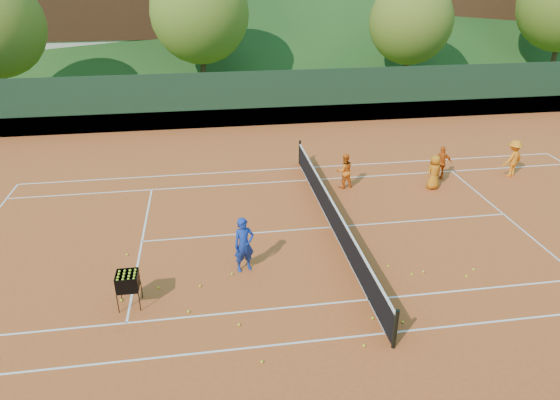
{
  "coord_description": "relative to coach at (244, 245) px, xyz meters",
  "views": [
    {
      "loc": [
        -4.06,
        -14.64,
        8.37
      ],
      "look_at": [
        -1.81,
        0.0,
        1.2
      ],
      "focal_mm": 32.0,
      "sensor_mm": 36.0,
      "label": 1
    }
  ],
  "objects": [
    {
      "name": "tennis_ball_8",
      "position": [
        -3.57,
        1.32,
        -0.82
      ],
      "size": [
        0.07,
        0.07,
        0.07
      ],
      "primitive_type": "sphere",
      "color": "#DCEE27",
      "rests_on": "clay_court"
    },
    {
      "name": "tennis_ball_3",
      "position": [
        3.04,
        -2.78,
        -0.82
      ],
      "size": [
        0.07,
        0.07,
        0.07
      ],
      "primitive_type": "sphere",
      "color": "#DCEE27",
      "rests_on": "clay_court"
    },
    {
      "name": "tennis_ball_0",
      "position": [
        -1.33,
        -0.69,
        -0.82
      ],
      "size": [
        0.07,
        0.07,
        0.07
      ],
      "primitive_type": "sphere",
      "color": "#DCEE27",
      "rests_on": "clay_court"
    },
    {
      "name": "tennis_ball_12",
      "position": [
        4.8,
        -1.06,
        -0.82
      ],
      "size": [
        0.07,
        0.07,
        0.07
      ],
      "primitive_type": "sphere",
      "color": "#DCEE27",
      "rests_on": "clay_court"
    },
    {
      "name": "tennis_net",
      "position": [
        3.2,
        2.14,
        -0.35
      ],
      "size": [
        0.1,
        12.07,
        1.1
      ],
      "color": "black",
      "rests_on": "clay_court"
    },
    {
      "name": "tennis_ball_25",
      "position": [
        3.75,
        -3.04,
        -0.82
      ],
      "size": [
        0.07,
        0.07,
        0.07
      ],
      "primitive_type": "sphere",
      "color": "#DCEE27",
      "rests_on": "clay_court"
    },
    {
      "name": "tree_b",
      "position": [
        -0.8,
        22.14,
        4.32
      ],
      "size": [
        6.4,
        6.4,
        8.4
      ],
      "color": "#412B1A",
      "rests_on": "ground"
    },
    {
      "name": "student_c",
      "position": [
        7.98,
        4.68,
        -0.15
      ],
      "size": [
        0.79,
        0.62,
        1.41
      ],
      "primitive_type": "imported",
      "rotation": [
        0.0,
        0.0,
        3.43
      ],
      "color": "orange",
      "rests_on": "clay_court"
    },
    {
      "name": "student_a",
      "position": [
        4.48,
        5.33,
        -0.13
      ],
      "size": [
        0.78,
        0.65,
        1.45
      ],
      "primitive_type": "imported",
      "rotation": [
        0.0,
        0.0,
        3.3
      ],
      "color": "orange",
      "rests_on": "clay_court"
    },
    {
      "name": "student_b",
      "position": [
        8.69,
        5.53,
        -0.13
      ],
      "size": [
        0.9,
        0.51,
        1.45
      ],
      "primitive_type": "imported",
      "rotation": [
        0.0,
        0.0,
        2.95
      ],
      "color": "#DE5C13",
      "rests_on": "clay_court"
    },
    {
      "name": "ground",
      "position": [
        3.2,
        2.14,
        -0.87
      ],
      "size": [
        400.0,
        400.0,
        0.0
      ],
      "primitive_type": "plane",
      "color": "#2E4B17",
      "rests_on": "ground"
    },
    {
      "name": "tennis_ball_2",
      "position": [
        -0.37,
        -2.51,
        -0.82
      ],
      "size": [
        0.07,
        0.07,
        0.07
      ],
      "primitive_type": "sphere",
      "color": "#DCEE27",
      "rests_on": "clay_court"
    },
    {
      "name": "perimeter_fence",
      "position": [
        3.2,
        2.14,
        0.4
      ],
      "size": [
        40.4,
        24.24,
        3.0
      ],
      "color": "black",
      "rests_on": "clay_court"
    },
    {
      "name": "tennis_ball_5",
      "position": [
        -0.4,
        -0.22,
        -0.82
      ],
      "size": [
        0.07,
        0.07,
        0.07
      ],
      "primitive_type": "sphere",
      "color": "#DCEE27",
      "rests_on": "clay_court"
    },
    {
      "name": "student_d",
      "position": [
        11.79,
        5.39,
        -0.06
      ],
      "size": [
        1.17,
        0.93,
        1.59
      ],
      "primitive_type": "imported",
      "rotation": [
        0.0,
        0.0,
        3.53
      ],
      "color": "orange",
      "rests_on": "clay_court"
    },
    {
      "name": "tennis_ball_15",
      "position": [
        6.72,
        -1.09,
        -0.82
      ],
      "size": [
        0.07,
        0.07,
        0.07
      ],
      "primitive_type": "sphere",
      "color": "#DCEE27",
      "rests_on": "clay_court"
    },
    {
      "name": "coach",
      "position": [
        0.0,
        0.0,
        0.0
      ],
      "size": [
        0.71,
        0.57,
        1.7
      ],
      "primitive_type": "imported",
      "rotation": [
        0.0,
        0.0,
        0.28
      ],
      "color": "navy",
      "rests_on": "clay_court"
    },
    {
      "name": "tennis_ball_20",
      "position": [
        -3.44,
        -1.03,
        -0.82
      ],
      "size": [
        0.07,
        0.07,
        0.07
      ],
      "primitive_type": "sphere",
      "color": "#DCEE27",
      "rests_on": "clay_court"
    },
    {
      "name": "clay_court",
      "position": [
        3.2,
        2.14,
        -0.86
      ],
      "size": [
        40.0,
        24.0,
        0.02
      ],
      "primitive_type": "cube",
      "color": "#B1491C",
      "rests_on": "ground"
    },
    {
      "name": "court_lines",
      "position": [
        3.2,
        2.14,
        -0.85
      ],
      "size": [
        23.83,
        11.03,
        0.0
      ],
      "color": "white",
      "rests_on": "clay_court"
    },
    {
      "name": "tennis_ball_10",
      "position": [
        2.53,
        -3.72,
        -0.82
      ],
      "size": [
        0.07,
        0.07,
        0.07
      ],
      "primitive_type": "sphere",
      "color": "#DCEE27",
      "rests_on": "clay_court"
    },
    {
      "name": "tennis_ball_1",
      "position": [
        -1.64,
        -1.79,
        -0.82
      ],
      "size": [
        0.07,
        0.07,
        0.07
      ],
      "primitive_type": "sphere",
      "color": "#DCEE27",
      "rests_on": "clay_court"
    },
    {
      "name": "tennis_ball_14",
      "position": [
        -2.49,
        -0.6,
        -0.82
      ],
      "size": [
        0.07,
        0.07,
        0.07
      ],
      "primitive_type": "sphere",
      "color": "#DCEE27",
      "rests_on": "clay_court"
    },
    {
      "name": "tennis_ball_26",
      "position": [
        5.2,
        -0.97,
        -0.82
      ],
      "size": [
        0.07,
        0.07,
        0.07
      ],
      "primitive_type": "sphere",
      "color": "#DCEE27",
      "rests_on": "clay_court"
    },
    {
      "name": "tennis_ball_18",
      "position": [
        0.05,
        -3.88,
        -0.82
      ],
      "size": [
        0.07,
        0.07,
        0.07
      ],
      "primitive_type": "sphere",
      "color": "#DCEE27",
      "rests_on": "clay_court"
    },
    {
      "name": "ball_hopper",
      "position": [
        -3.16,
        -1.24,
        -0.11
      ],
      "size": [
        0.57,
        0.57,
        1.0
      ],
      "color": "black",
      "rests_on": "clay_court"
    },
    {
      "name": "tennis_ball_9",
      "position": [
        4.28,
        -0.53,
        -0.82
      ],
      "size": [
        0.07,
        0.07,
        0.07
      ],
      "primitive_type": "sphere",
      "color": "#DCEE27",
      "rests_on": "clay_court"
    },
    {
      "name": "tennis_ball_6",
      "position": [
        6.34,
        -1.38,
        -0.82
      ],
      "size": [
        0.07,
        0.07,
        0.07
      ],
      "primitive_type": "sphere",
      "color": "#DCEE27",
      "rests_on": "clay_court"
    },
    {
      "name": "tree_c",
      "position": [
        13.2,
        21.14,
        3.67
      ],
      "size": [
        5.6,
        5.6,
        7.35
      ],
      "color": "#402919",
      "rests_on": "ground"
    }
  ]
}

